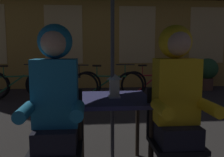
# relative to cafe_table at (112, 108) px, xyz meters

# --- Properties ---
(cafe_table) EXTENTS (0.72, 0.72, 0.74)m
(cafe_table) POSITION_rel_cafe_table_xyz_m (0.00, 0.00, 0.00)
(cafe_table) COLOR navy
(cafe_table) RESTS_ON ground_plane
(lantern) EXTENTS (0.11, 0.11, 0.23)m
(lantern) POSITION_rel_cafe_table_xyz_m (0.02, 0.01, 0.22)
(lantern) COLOR white
(lantern) RESTS_ON cafe_table
(chair_left) EXTENTS (0.40, 0.40, 0.87)m
(chair_left) POSITION_rel_cafe_table_xyz_m (-0.48, -0.37, -0.15)
(chair_left) COLOR black
(chair_left) RESTS_ON ground_plane
(chair_right) EXTENTS (0.40, 0.40, 0.87)m
(chair_right) POSITION_rel_cafe_table_xyz_m (0.48, -0.37, -0.15)
(chair_right) COLOR black
(chair_right) RESTS_ON ground_plane
(person_left_hooded) EXTENTS (0.45, 0.56, 1.40)m
(person_left_hooded) POSITION_rel_cafe_table_xyz_m (-0.48, -0.43, 0.21)
(person_left_hooded) COLOR black
(person_left_hooded) RESTS_ON ground_plane
(person_right_hooded) EXTENTS (0.45, 0.56, 1.40)m
(person_right_hooded) POSITION_rel_cafe_table_xyz_m (0.48, -0.43, 0.21)
(person_right_hooded) COLOR black
(person_right_hooded) RESTS_ON ground_plane
(bicycle_second) EXTENTS (1.66, 0.39, 0.84)m
(bicycle_second) POSITION_rel_cafe_table_xyz_m (-1.96, 3.63, -0.29)
(bicycle_second) COLOR black
(bicycle_second) RESTS_ON ground_plane
(bicycle_third) EXTENTS (1.67, 0.28, 0.84)m
(bicycle_third) POSITION_rel_cafe_table_xyz_m (-0.86, 3.38, -0.29)
(bicycle_third) COLOR black
(bicycle_third) RESTS_ON ground_plane
(bicycle_fourth) EXTENTS (1.66, 0.38, 0.84)m
(bicycle_fourth) POSITION_rel_cafe_table_xyz_m (0.22, 3.45, -0.29)
(bicycle_fourth) COLOR black
(bicycle_fourth) RESTS_ON ground_plane
(bicycle_fifth) EXTENTS (1.66, 0.37, 0.84)m
(bicycle_fifth) POSITION_rel_cafe_table_xyz_m (1.33, 3.58, -0.29)
(bicycle_fifth) COLOR black
(bicycle_fifth) RESTS_ON ground_plane
(potted_plant) EXTENTS (0.60, 0.60, 0.92)m
(potted_plant) POSITION_rel_cafe_table_xyz_m (3.16, 4.46, -0.09)
(potted_plant) COLOR brown
(potted_plant) RESTS_ON ground_plane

